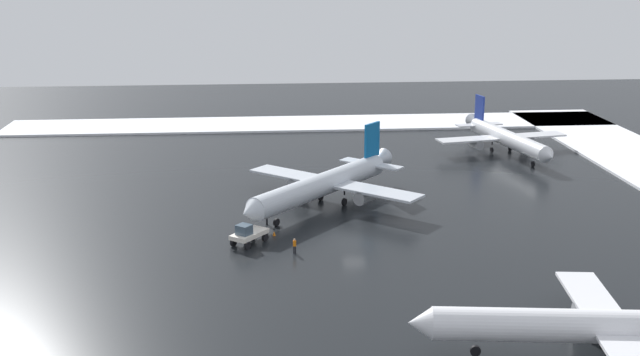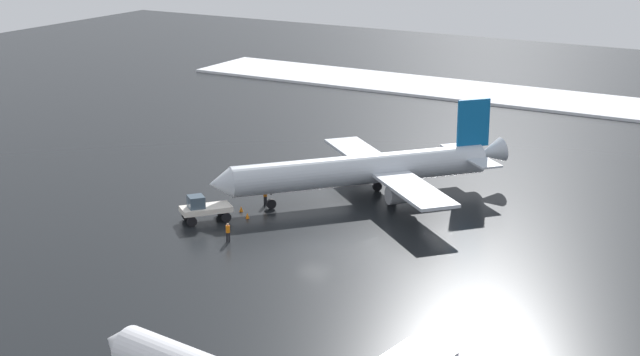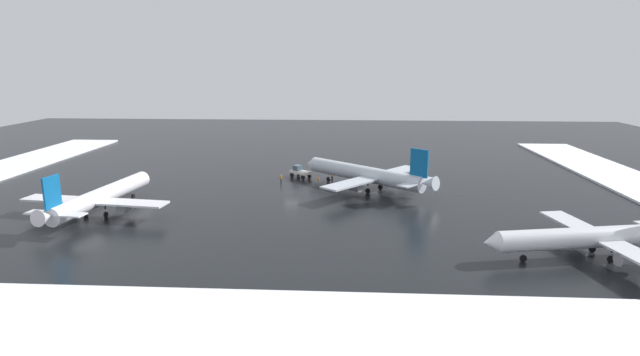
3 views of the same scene
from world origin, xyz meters
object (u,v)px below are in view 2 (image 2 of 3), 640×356
(airplane_parked_starboard, at_px, (367,169))
(traffic_cone_mid_line, at_px, (247,215))
(pushback_tug, at_px, (203,208))
(ground_crew_by_nose_gear, at_px, (265,195))
(traffic_cone_near_nose, at_px, (241,209))
(ground_crew_mid_apron, at_px, (228,231))

(airplane_parked_starboard, xyz_separation_m, traffic_cone_mid_line, (-10.91, 6.81, -2.75))
(pushback_tug, bearing_deg, ground_crew_by_nose_gear, -159.72)
(pushback_tug, distance_m, traffic_cone_near_nose, 4.36)
(ground_crew_mid_apron, distance_m, traffic_cone_near_nose, 8.20)
(airplane_parked_starboard, height_order, ground_crew_by_nose_gear, airplane_parked_starboard)
(airplane_parked_starboard, relative_size, pushback_tug, 5.07)
(airplane_parked_starboard, xyz_separation_m, traffic_cone_near_nose, (-9.60, 8.41, -2.75))
(airplane_parked_starboard, height_order, ground_crew_mid_apron, airplane_parked_starboard)
(pushback_tug, relative_size, traffic_cone_mid_line, 9.04)
(pushback_tug, bearing_deg, traffic_cone_mid_line, 170.15)
(airplane_parked_starboard, height_order, traffic_cone_near_nose, airplane_parked_starboard)
(ground_crew_mid_apron, distance_m, traffic_cone_mid_line, 6.36)
(traffic_cone_near_nose, height_order, traffic_cone_mid_line, same)
(ground_crew_by_nose_gear, xyz_separation_m, traffic_cone_mid_line, (-4.19, -0.76, -0.70))
(airplane_parked_starboard, bearing_deg, traffic_cone_near_nose, -0.43)
(pushback_tug, distance_m, ground_crew_mid_apron, 6.05)
(ground_crew_by_nose_gear, bearing_deg, airplane_parked_starboard, 61.91)
(traffic_cone_mid_line, bearing_deg, ground_crew_by_nose_gear, 10.32)
(ground_crew_mid_apron, bearing_deg, traffic_cone_mid_line, 176.21)
(ground_crew_mid_apron, xyz_separation_m, traffic_cone_near_nose, (7.29, 3.68, -0.70))
(traffic_cone_near_nose, bearing_deg, ground_crew_mid_apron, -153.23)
(ground_crew_by_nose_gear, height_order, traffic_cone_mid_line, ground_crew_by_nose_gear)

